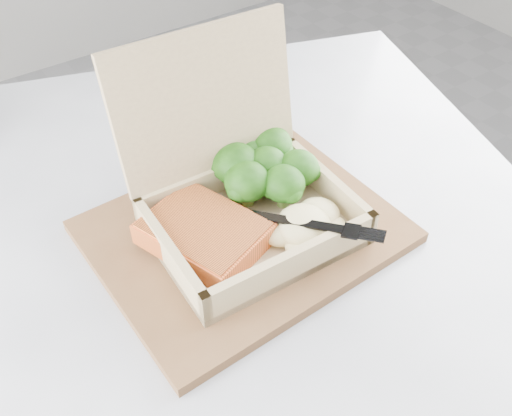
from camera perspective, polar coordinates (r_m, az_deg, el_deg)
cafe_table at (r=0.82m, az=-4.62°, el=-13.03°), size 1.10×1.10×0.75m
serving_tray at (r=0.67m, az=-1.23°, el=-2.37°), size 0.34×0.27×0.01m
takeout_container at (r=0.64m, az=-1.87°, el=2.32°), size 0.23×0.22×0.20m
salmon_fillet at (r=0.63m, az=-5.20°, el=-2.55°), size 0.13×0.15×0.03m
broccoli_pile at (r=0.68m, az=1.09°, el=3.63°), size 0.13×0.13×0.05m
mashed_potatoes at (r=0.63m, az=4.75°, el=-1.74°), size 0.10×0.09×0.03m
plastic_fork at (r=0.62m, az=2.11°, el=-0.93°), size 0.10×0.14×0.01m
receipt at (r=0.81m, az=-5.99°, el=6.18°), size 0.11×0.14×0.00m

